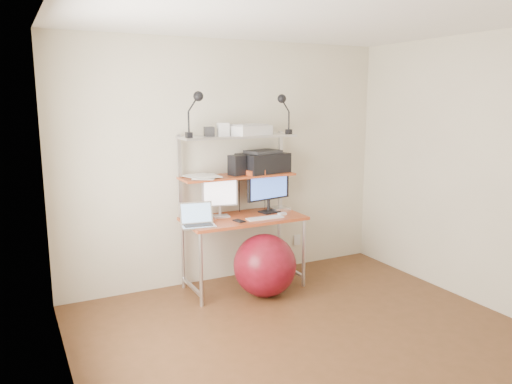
% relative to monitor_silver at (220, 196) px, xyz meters
% --- Properties ---
extents(room, '(3.60, 3.60, 3.60)m').
position_rel_monitor_silver_xyz_m(room, '(0.20, -1.57, 0.29)').
color(room, brown).
rests_on(room, ground).
extents(computer_desk, '(1.20, 0.60, 1.57)m').
position_rel_monitor_silver_xyz_m(computer_desk, '(0.20, -0.07, -0.00)').
color(computer_desk, '#B54A23').
rests_on(computer_desk, ground).
extents(desktop, '(1.20, 0.60, 0.00)m').
position_rel_monitor_silver_xyz_m(desktop, '(0.20, -0.13, -0.22)').
color(desktop, '#B54A23').
rests_on(desktop, computer_desk).
extents(mid_shelf, '(1.18, 0.34, 0.00)m').
position_rel_monitor_silver_xyz_m(mid_shelf, '(0.20, 0.00, 0.20)').
color(mid_shelf, '#B54A23').
rests_on(mid_shelf, computer_desk).
extents(top_shelf, '(1.18, 0.34, 0.00)m').
position_rel_monitor_silver_xyz_m(top_shelf, '(0.20, 0.00, 0.60)').
color(top_shelf, silver).
rests_on(top_shelf, computer_desk).
extents(floor, '(3.60, 3.60, 0.00)m').
position_rel_monitor_silver_xyz_m(floor, '(0.20, -1.57, -0.96)').
color(floor, brown).
rests_on(floor, ground).
extents(wall_outlet, '(0.08, 0.01, 0.12)m').
position_rel_monitor_silver_xyz_m(wall_outlet, '(1.05, 0.22, -0.66)').
color(wall_outlet, silver).
rests_on(wall_outlet, room).
extents(monitor_silver, '(0.37, 0.15, 0.41)m').
position_rel_monitor_silver_xyz_m(monitor_silver, '(0.00, 0.00, 0.00)').
color(monitor_silver, '#B9B9BE').
rests_on(monitor_silver, desktop).
extents(monitor_black, '(0.53, 0.18, 0.53)m').
position_rel_monitor_silver_xyz_m(monitor_black, '(0.53, -0.04, 0.05)').
color(monitor_black, black).
rests_on(monitor_black, desktop).
extents(laptop, '(0.34, 0.29, 0.27)m').
position_rel_monitor_silver_xyz_m(laptop, '(-0.33, -0.24, -0.17)').
color(laptop, silver).
rests_on(laptop, desktop).
extents(keyboard, '(0.38, 0.12, 0.01)m').
position_rel_monitor_silver_xyz_m(keyboard, '(0.37, -0.28, -0.21)').
color(keyboard, silver).
rests_on(keyboard, desktop).
extents(mouse, '(0.09, 0.06, 0.02)m').
position_rel_monitor_silver_xyz_m(mouse, '(0.59, -0.23, -0.20)').
color(mouse, silver).
rests_on(mouse, desktop).
extents(mac_mini, '(0.19, 0.19, 0.03)m').
position_rel_monitor_silver_xyz_m(mac_mini, '(0.67, -0.02, -0.20)').
color(mac_mini, silver).
rests_on(mac_mini, desktop).
extents(phone, '(0.09, 0.14, 0.01)m').
position_rel_monitor_silver_xyz_m(phone, '(0.08, -0.27, -0.21)').
color(phone, black).
rests_on(phone, desktop).
extents(printer, '(0.54, 0.42, 0.23)m').
position_rel_monitor_silver_xyz_m(printer, '(0.51, 0.04, 0.30)').
color(printer, black).
rests_on(printer, mid_shelf).
extents(nas_cube, '(0.16, 0.16, 0.20)m').
position_rel_monitor_silver_xyz_m(nas_cube, '(0.18, -0.01, 0.30)').
color(nas_cube, black).
rests_on(nas_cube, mid_shelf).
extents(red_box, '(0.18, 0.12, 0.05)m').
position_rel_monitor_silver_xyz_m(red_box, '(0.35, -0.08, 0.22)').
color(red_box, '#C84B20').
rests_on(red_box, mid_shelf).
extents(scanner, '(0.47, 0.38, 0.11)m').
position_rel_monitor_silver_xyz_m(scanner, '(0.32, -0.01, 0.65)').
color(scanner, silver).
rests_on(scanner, top_shelf).
extents(box_white, '(0.12, 0.10, 0.13)m').
position_rel_monitor_silver_xyz_m(box_white, '(0.04, 0.00, 0.66)').
color(box_white, silver).
rests_on(box_white, top_shelf).
extents(box_grey, '(0.11, 0.11, 0.09)m').
position_rel_monitor_silver_xyz_m(box_grey, '(-0.10, 0.01, 0.64)').
color(box_grey, '#2A292C').
rests_on(box_grey, top_shelf).
extents(clip_lamp_left, '(0.17, 0.10, 0.43)m').
position_rel_monitor_silver_xyz_m(clip_lamp_left, '(-0.26, -0.10, 0.91)').
color(clip_lamp_left, black).
rests_on(clip_lamp_left, top_shelf).
extents(clip_lamp_right, '(0.16, 0.09, 0.40)m').
position_rel_monitor_silver_xyz_m(clip_lamp_right, '(0.67, -0.10, 0.89)').
color(clip_lamp_right, black).
rests_on(clip_lamp_right, top_shelf).
extents(exercise_ball, '(0.62, 0.62, 0.62)m').
position_rel_monitor_silver_xyz_m(exercise_ball, '(0.29, -0.42, -0.65)').
color(exercise_ball, maroon).
rests_on(exercise_ball, floor).
extents(paper_stack, '(0.35, 0.43, 0.02)m').
position_rel_monitor_silver_xyz_m(paper_stack, '(-0.18, -0.00, 0.21)').
color(paper_stack, white).
rests_on(paper_stack, mid_shelf).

